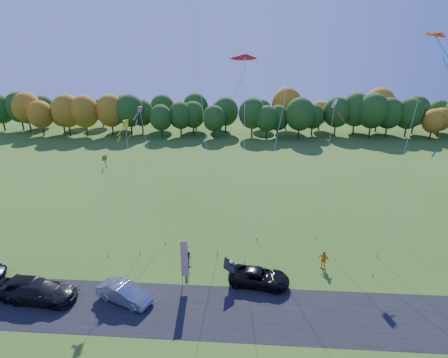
# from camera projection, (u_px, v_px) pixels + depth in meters

# --- Properties ---
(ground) EXTENTS (160.00, 160.00, 0.00)m
(ground) POSITION_uv_depth(u_px,v_px,m) (219.00, 279.00, 30.13)
(ground) COLOR #305917
(asphalt_strip) EXTENTS (90.00, 6.00, 0.01)m
(asphalt_strip) POSITION_uv_depth(u_px,v_px,m) (215.00, 311.00, 26.38)
(asphalt_strip) COLOR black
(asphalt_strip) RESTS_ON ground
(tree_line) EXTENTS (116.00, 12.00, 10.00)m
(tree_line) POSITION_uv_depth(u_px,v_px,m) (238.00, 136.00, 81.68)
(tree_line) COLOR #1E4711
(tree_line) RESTS_ON ground
(black_suv) EXTENTS (5.35, 3.07, 1.40)m
(black_suv) POSITION_uv_depth(u_px,v_px,m) (259.00, 277.00, 29.22)
(black_suv) COLOR black
(black_suv) RESTS_ON ground
(silver_sedan) EXTENTS (4.79, 3.14, 1.49)m
(silver_sedan) POSITION_uv_depth(u_px,v_px,m) (124.00, 293.00, 27.23)
(silver_sedan) COLOR #A2A2A6
(silver_sedan) RESTS_ON ground
(dark_truck_a) EXTENTS (5.60, 2.64, 1.58)m
(dark_truck_a) POSITION_uv_depth(u_px,v_px,m) (41.00, 292.00, 27.28)
(dark_truck_a) COLOR black
(dark_truck_a) RESTS_ON ground
(dark_truck_b) EXTENTS (5.22, 2.12, 1.78)m
(dark_truck_b) POSITION_uv_depth(u_px,v_px,m) (30.00, 288.00, 27.60)
(dark_truck_b) COLOR black
(dark_truck_b) RESTS_ON ground
(person_tailgate_a) EXTENTS (0.52, 0.73, 1.89)m
(person_tailgate_a) POSITION_uv_depth(u_px,v_px,m) (232.00, 270.00, 29.69)
(person_tailgate_a) COLOR white
(person_tailgate_a) RESTS_ON ground
(person_tailgate_b) EXTENTS (0.93, 0.99, 1.63)m
(person_tailgate_b) POSITION_uv_depth(u_px,v_px,m) (189.00, 260.00, 31.36)
(person_tailgate_b) COLOR gray
(person_tailgate_b) RESTS_ON ground
(person_east) EXTENTS (1.09, 0.86, 1.73)m
(person_east) POSITION_uv_depth(u_px,v_px,m) (323.00, 260.00, 31.36)
(person_east) COLOR orange
(person_east) RESTS_ON ground
(feather_flag) EXTENTS (0.57, 0.19, 4.36)m
(feather_flag) POSITION_uv_depth(u_px,v_px,m) (184.00, 259.00, 28.29)
(feather_flag) COLOR #999999
(feather_flag) RESTS_ON ground
(kite_delta_blue) EXTENTS (5.48, 11.14, 31.47)m
(kite_delta_blue) POSITION_uv_depth(u_px,v_px,m) (200.00, 87.00, 33.39)
(kite_delta_blue) COLOR #4C3F33
(kite_delta_blue) RESTS_ON ground
(kite_parafoil_orange) EXTENTS (8.00, 13.41, 31.70)m
(kite_parafoil_orange) POSITION_uv_depth(u_px,v_px,m) (288.00, 80.00, 36.82)
(kite_parafoil_orange) COLOR #4C3F33
(kite_parafoil_orange) RESTS_ON ground
(kite_delta_red) EXTENTS (2.91, 11.57, 19.61)m
(kite_delta_red) POSITION_uv_depth(u_px,v_px,m) (244.00, 135.00, 34.37)
(kite_delta_red) COLOR #4C3F33
(kite_delta_red) RESTS_ON ground
(kite_parafoil_rainbow) EXTENTS (5.83, 6.25, 20.57)m
(kite_parafoil_rainbow) POSITION_uv_depth(u_px,v_px,m) (406.00, 146.00, 32.37)
(kite_parafoil_rainbow) COLOR #4C3F33
(kite_parafoil_rainbow) RESTS_ON ground
(kite_diamond_yellow) EXTENTS (2.45, 5.17, 12.58)m
(kite_diamond_yellow) POSITION_uv_depth(u_px,v_px,m) (132.00, 187.00, 33.82)
(kite_diamond_yellow) COLOR #4C3F33
(kite_diamond_yellow) RESTS_ON ground
(kite_diamond_green) EXTENTS (2.28, 6.27, 8.73)m
(kite_diamond_green) POSITION_uv_depth(u_px,v_px,m) (106.00, 204.00, 34.73)
(kite_diamond_green) COLOR #4C3F33
(kite_diamond_green) RESTS_ON ground
(kite_diamond_white) EXTENTS (2.68, 6.93, 14.00)m
(kite_diamond_white) POSITION_uv_depth(u_px,v_px,m) (326.00, 168.00, 37.23)
(kite_diamond_white) COLOR #4C3F33
(kite_diamond_white) RESTS_ON ground
(kite_diamond_pink) EXTENTS (4.04, 6.81, 13.26)m
(kite_diamond_pink) POSITION_uv_depth(u_px,v_px,m) (152.00, 174.00, 36.43)
(kite_diamond_pink) COLOR #4C3F33
(kite_diamond_pink) RESTS_ON ground
(kite_diamond_blue_low) EXTENTS (4.84, 3.02, 10.99)m
(kite_diamond_blue_low) POSITION_uv_depth(u_px,v_px,m) (403.00, 216.00, 29.71)
(kite_diamond_blue_low) COLOR #4C3F33
(kite_diamond_blue_low) RESTS_ON ground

